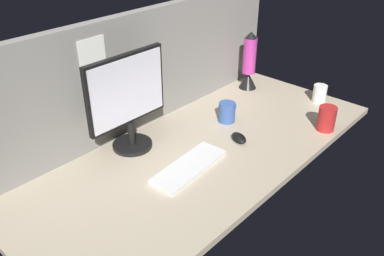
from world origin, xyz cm
name	(u,v)px	position (x,y,z in cm)	size (l,w,h in cm)	color
ground_plane	(203,151)	(0.00, 0.00, -1.50)	(180.00, 80.00, 3.00)	tan
cubicle_wall_back	(144,69)	(-0.04, 37.50, 27.96)	(180.00, 5.50, 55.87)	gray
monitor	(128,99)	(-20.63, 25.13, 24.05)	(40.25, 18.00, 43.76)	black
keyboard	(189,167)	(-15.93, -6.50, 1.00)	(37.00, 13.00, 2.00)	silver
mouse	(239,138)	(15.93, -8.49, 1.70)	(5.60, 9.60, 3.40)	black
mug_ceramic_blue	(227,112)	(27.33, 7.63, 5.12)	(11.92, 8.38, 10.19)	#38569E
mug_red_plastic	(327,118)	(53.00, -33.13, 6.13)	(8.58, 8.58, 12.26)	red
mug_ceramic_white	(320,93)	(79.65, -16.05, 4.85)	(10.79, 7.36, 9.64)	white
lava_lamp	(249,65)	(68.16, 24.12, 14.23)	(10.37, 10.37, 33.92)	black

